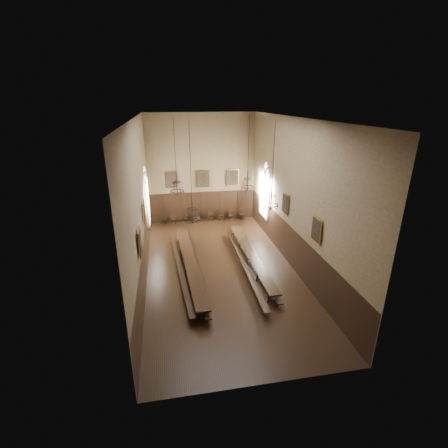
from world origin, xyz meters
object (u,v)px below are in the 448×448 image
object	(u,v)px
bench_left_outer	(180,270)
bench_right_outer	(259,261)
chandelier_back_right	(248,182)
chandelier_front_right	(271,199)
chair_5	(221,217)
table_left	(190,266)
bench_left_inner	(197,267)
chair_4	(210,218)
chair_7	(242,216)
bench_right_inner	(243,263)
chair_0	(164,221)
chair_6	(231,217)
chandelier_back_left	(177,187)
table_right	(251,259)
chandelier_front_left	(192,212)
chair_1	(173,221)
chair_3	(197,219)
chair_2	(185,220)

from	to	relation	value
bench_left_outer	bench_right_outer	xyz separation A→B (m)	(5.05, 0.31, -0.00)
chandelier_back_right	chandelier_front_right	world-z (taller)	same
chair_5	table_left	bearing A→B (deg)	-95.92
bench_left_inner	bench_left_outer	bearing A→B (deg)	-174.94
chandelier_back_right	chair_5	bearing A→B (deg)	97.47
bench_right_outer	chandelier_back_right	xyz separation A→B (m)	(-0.19, 2.67, 4.49)
chair_4	chair_7	xyz separation A→B (m)	(2.85, -0.04, 0.03)
bench_right_inner	chandelier_front_right	world-z (taller)	chandelier_front_right
bench_left_inner	chair_0	xyz separation A→B (m)	(-1.94, 8.70, -0.02)
chair_6	chandelier_back_left	distance (m)	8.79
chair_6	table_right	bearing A→B (deg)	-82.09
bench_left_outer	chandelier_front_left	bearing A→B (deg)	-67.74
table_right	chair_4	world-z (taller)	chair_4
chair_1	chair_4	xyz separation A→B (m)	(3.20, 0.06, 0.01)
chandelier_front_left	chair_5	bearing A→B (deg)	72.38
chair_0	chair_3	xyz separation A→B (m)	(2.82, -0.09, -0.00)
bench_left_outer	chandelier_back_left	xyz separation A→B (m)	(0.18, 2.87, 4.44)
chair_3	chair_4	world-z (taller)	chair_3
chandelier_front_right	chandelier_back_left	bearing A→B (deg)	130.13
table_left	chandelier_front_left	world-z (taller)	chandelier_front_left
chandelier_back_left	chandelier_back_right	bearing A→B (deg)	1.42
bench_left_inner	chair_1	bearing A→B (deg)	97.72
chandelier_front_left	table_left	bearing A→B (deg)	93.17
bench_right_inner	table_right	bearing A→B (deg)	32.30
table_left	chandelier_front_left	size ratio (longest dim) A/B	2.13
bench_right_inner	chandelier_back_right	bearing A→B (deg)	72.83
bench_right_outer	chair_7	distance (m)	8.45
chair_7	table_right	bearing A→B (deg)	-101.86
bench_left_outer	chandelier_back_left	world-z (taller)	chandelier_back_left
chair_4	chandelier_back_left	xyz separation A→B (m)	(-2.92, -5.89, 4.46)
table_right	chair_0	xyz separation A→B (m)	(-5.42, 8.32, -0.09)
bench_left_inner	bench_right_inner	size ratio (longest dim) A/B	0.99
bench_right_inner	chair_2	distance (m)	9.22
bench_right_inner	chandelier_back_left	xyz separation A→B (m)	(-3.78, 2.77, 4.42)
chair_7	chandelier_front_left	world-z (taller)	chandelier_front_left
table_left	chair_4	bearing A→B (deg)	73.94
bench_left_outer	chair_0	xyz separation A→B (m)	(-0.87, 8.79, -0.01)
chair_3	chair_7	world-z (taller)	chair_7
table_left	chair_0	size ratio (longest dim) A/B	11.24
bench_left_inner	chandelier_front_left	world-z (taller)	chandelier_front_left
chandelier_back_left	chair_6	bearing A→B (deg)	51.20
chair_3	chandelier_back_left	xyz separation A→B (m)	(-1.77, -5.84, 4.45)
chair_7	chandelier_back_right	bearing A→B (deg)	-103.06
bench_left_outer	chair_3	distance (m)	8.92
chair_6	bench_right_outer	bearing A→B (deg)	-78.69
bench_left_outer	chair_4	bearing A→B (deg)	70.49
table_right	bench_right_inner	bearing A→B (deg)	-147.70
chair_1	chair_6	world-z (taller)	chair_6
table_right	bench_left_outer	bearing A→B (deg)	-174.13
chair_1	bench_right_outer	bearing A→B (deg)	-59.74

